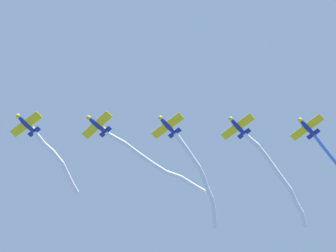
# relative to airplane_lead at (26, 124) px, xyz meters

# --- Properties ---
(airplane_lead) EXTENTS (6.02, 5.00, 1.59)m
(airplane_lead) POSITION_rel_airplane_lead_xyz_m (0.00, 0.00, 0.00)
(airplane_lead) COLOR navy
(smoke_trail_lead) EXTENTS (10.84, 10.47, 1.47)m
(smoke_trail_lead) POSITION_rel_airplane_lead_xyz_m (6.03, -6.98, 0.26)
(smoke_trail_lead) COLOR white
(airplane_left_wing) EXTENTS (6.25, 4.87, 1.59)m
(airplane_left_wing) POSITION_rel_airplane_lead_xyz_m (-3.54, -11.38, 0.25)
(airplane_left_wing) COLOR navy
(smoke_trail_left_wing) EXTENTS (9.43, 22.62, 4.55)m
(smoke_trail_left_wing) POSITION_rel_airplane_lead_xyz_m (2.06, -24.23, 2.26)
(smoke_trail_left_wing) COLOR white
(airplane_right_wing) EXTENTS (6.11, 4.92, 1.59)m
(airplane_right_wing) POSITION_rel_airplane_lead_xyz_m (-7.10, -22.77, 0.50)
(airplane_right_wing) COLOR navy
(smoke_trail_right_wing) EXTENTS (18.54, 14.89, 2.56)m
(smoke_trail_right_wing) POSITION_rel_airplane_lead_xyz_m (2.33, -32.59, 1.02)
(smoke_trail_right_wing) COLOR white
(airplane_slot) EXTENTS (6.14, 4.88, 1.59)m
(airplane_slot) POSITION_rel_airplane_lead_xyz_m (-10.66, -34.15, 0.75)
(airplane_slot) COLOR navy
(smoke_trail_slot) EXTENTS (15.45, 19.07, 1.54)m
(smoke_trail_slot) POSITION_rel_airplane_lead_xyz_m (-2.86, -45.76, 0.79)
(smoke_trail_slot) COLOR white
(airplane_trail) EXTENTS (6.22, 4.86, 1.59)m
(airplane_trail) POSITION_rel_airplane_lead_xyz_m (-14.21, -45.53, 1.00)
(airplane_trail) COLOR navy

